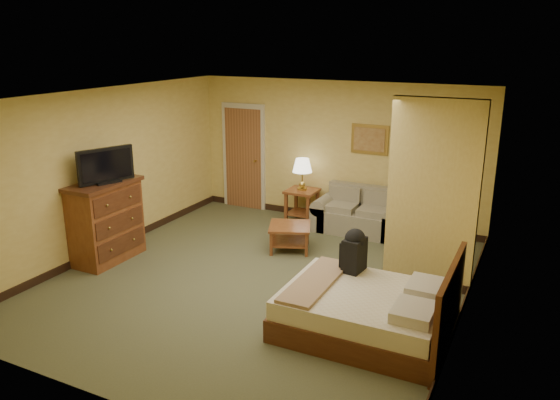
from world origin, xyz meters
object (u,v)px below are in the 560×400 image
Objects in this scene: loveseat at (359,218)px; dresser at (106,221)px; coffee_table at (290,232)px; bed at (369,311)px.

dresser is at bearing -136.54° from loveseat.
bed is (1.94, -1.95, -0.02)m from coffee_table.
coffee_table is 0.68× the size of dresser.
dresser is at bearing -145.51° from coffee_table.
bed is at bearing -4.47° from dresser.
loveseat is 1.88× the size of coffee_table.
dresser is 0.65× the size of bed.
loveseat is at bearing 60.62° from coffee_table.
loveseat is at bearing 110.23° from bed.
dresser is (-3.09, -2.93, 0.37)m from loveseat.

